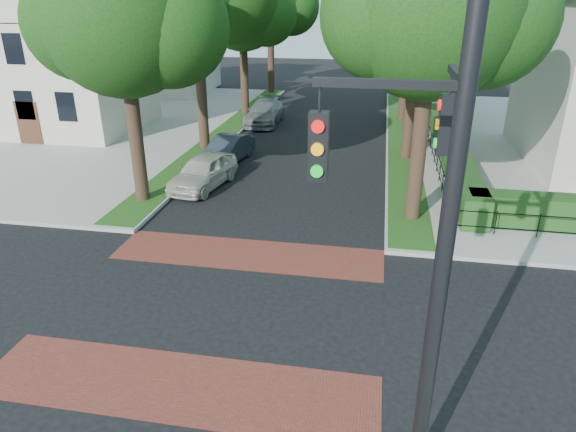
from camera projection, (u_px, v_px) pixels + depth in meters
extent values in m
plane|color=black|center=(220.00, 307.00, 14.33)|extent=(120.00, 120.00, 0.00)
cube|color=gray|center=(26.00, 122.00, 34.63)|extent=(30.00, 30.00, 0.15)
cube|color=maroon|center=(248.00, 254.00, 17.22)|extent=(9.00, 2.20, 0.01)
cube|color=maroon|center=(177.00, 386.00, 11.44)|extent=(9.00, 2.20, 0.01)
cube|color=#144313|center=(402.00, 138.00, 30.63)|extent=(1.60, 29.80, 0.02)
cube|color=#144313|center=(228.00, 130.00, 32.39)|extent=(1.60, 29.80, 0.02)
cylinder|color=black|center=(421.00, 123.00, 18.23)|extent=(0.56, 0.56, 7.35)
sphere|color=black|center=(434.00, 5.00, 16.69)|extent=(6.20, 6.20, 6.20)
sphere|color=black|center=(485.00, 18.00, 16.84)|extent=(4.65, 4.65, 4.65)
sphere|color=black|center=(385.00, 15.00, 16.88)|extent=(4.34, 4.34, 4.34)
cylinder|color=black|center=(412.00, 83.00, 25.39)|extent=(0.56, 0.56, 7.70)
sphere|color=black|center=(460.00, 3.00, 23.90)|extent=(4.95, 4.95, 4.95)
sphere|color=black|center=(384.00, 0.00, 23.98)|extent=(4.62, 4.62, 4.62)
cylinder|color=black|center=(406.00, 70.00, 33.72)|extent=(0.56, 0.56, 6.65)
sphere|color=black|center=(411.00, 12.00, 32.33)|extent=(5.80, 5.80, 5.80)
sphere|color=black|center=(436.00, 19.00, 32.50)|extent=(4.35, 4.35, 4.35)
sphere|color=black|center=(387.00, 17.00, 32.50)|extent=(4.06, 4.06, 4.06)
sphere|color=black|center=(412.00, 3.00, 33.42)|extent=(3.77, 3.77, 3.77)
cylinder|color=black|center=(403.00, 53.00, 41.78)|extent=(0.56, 0.56, 7.00)
sphere|color=black|center=(407.00, 4.00, 40.31)|extent=(6.00, 6.00, 6.00)
sphere|color=black|center=(428.00, 9.00, 40.47)|extent=(4.50, 4.50, 4.50)
sphere|color=black|center=(387.00, 8.00, 40.49)|extent=(4.20, 4.20, 4.20)
cylinder|color=black|center=(133.00, 116.00, 20.09)|extent=(0.56, 0.56, 7.00)
sphere|color=black|center=(121.00, 15.00, 18.62)|extent=(6.00, 6.00, 6.00)
sphere|color=black|center=(168.00, 26.00, 18.78)|extent=(4.50, 4.50, 4.50)
sphere|color=black|center=(82.00, 23.00, 18.81)|extent=(4.20, 4.20, 4.20)
cylinder|color=black|center=(200.00, 74.00, 27.11)|extent=(0.56, 0.56, 8.05)
cylinder|color=black|center=(244.00, 64.00, 35.47)|extent=(0.56, 0.56, 6.86)
sphere|color=black|center=(242.00, 8.00, 34.03)|extent=(5.60, 5.60, 5.60)
sphere|color=black|center=(266.00, 14.00, 34.21)|extent=(4.20, 4.20, 4.20)
sphere|color=black|center=(221.00, 12.00, 34.20)|extent=(3.92, 3.92, 3.92)
cylinder|color=black|center=(271.00, 49.00, 43.54)|extent=(0.56, 0.56, 7.14)
sphere|color=black|center=(270.00, 1.00, 42.04)|extent=(6.20, 6.20, 6.20)
sphere|color=black|center=(291.00, 6.00, 42.19)|extent=(4.65, 4.65, 4.65)
sphere|color=black|center=(251.00, 5.00, 42.23)|extent=(4.34, 4.34, 4.34)
cube|color=#1B4016|center=(450.00, 148.00, 26.32)|extent=(1.00, 18.00, 1.20)
cube|color=beige|center=(63.00, 76.00, 31.75)|extent=(9.00, 8.00, 6.50)
cube|color=beige|center=(156.00, 52.00, 44.39)|extent=(9.00, 8.00, 6.50)
cylinder|color=black|center=(441.00, 276.00, 7.70)|extent=(0.26, 0.26, 8.00)
cube|color=black|center=(388.00, 84.00, 6.74)|extent=(2.00, 0.12, 0.12)
cube|color=black|center=(458.00, 76.00, 7.39)|extent=(0.12, 1.80, 0.12)
cube|color=black|center=(319.00, 147.00, 7.25)|extent=(0.28, 0.22, 1.00)
cylinder|color=red|center=(318.00, 127.00, 7.00)|extent=(0.18, 0.05, 0.18)
cylinder|color=orange|center=(317.00, 149.00, 7.13)|extent=(0.18, 0.05, 0.18)
cylinder|color=#0CB226|center=(317.00, 171.00, 7.26)|extent=(0.18, 0.05, 0.18)
cube|color=black|center=(445.00, 125.00, 8.47)|extent=(0.22, 0.28, 1.00)
cylinder|color=red|center=(439.00, 105.00, 8.37)|extent=(0.05, 0.18, 0.18)
cylinder|color=orange|center=(437.00, 124.00, 8.50)|extent=(0.05, 0.18, 0.18)
cylinder|color=#0CB226|center=(435.00, 143.00, 8.62)|extent=(0.05, 0.18, 0.18)
imported|color=beige|center=(203.00, 171.00, 22.96)|extent=(2.44, 4.54, 1.47)
imported|color=#212A31|center=(227.00, 150.00, 26.43)|extent=(2.08, 4.25, 1.34)
imported|color=gray|center=(265.00, 112.00, 34.35)|extent=(2.21, 5.21, 1.50)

